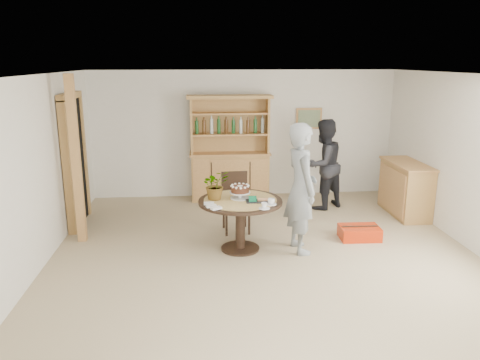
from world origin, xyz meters
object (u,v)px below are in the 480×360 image
object	(u,v)px
hutch	(230,165)
dining_table	(240,210)
red_suitcase	(359,233)
adult_person	(323,164)
teen_boy	(301,188)
dining_chair	(235,198)
sideboard	(405,188)

from	to	relation	value
hutch	dining_table	world-z (taller)	hutch
red_suitcase	adult_person	bearing A→B (deg)	98.39
teen_boy	adult_person	size ratio (longest dim) A/B	1.12
dining_chair	red_suitcase	world-z (taller)	dining_chair
dining_table	red_suitcase	world-z (taller)	dining_table
teen_boy	adult_person	bearing A→B (deg)	-31.62
hutch	red_suitcase	world-z (taller)	hutch
dining_table	teen_boy	world-z (taller)	teen_boy
hutch	red_suitcase	size ratio (longest dim) A/B	3.32
sideboard	red_suitcase	distance (m)	1.68
hutch	teen_boy	bearing A→B (deg)	-73.03
red_suitcase	dining_chair	bearing A→B (deg)	164.77
hutch	teen_boy	world-z (taller)	hutch
dining_chair	adult_person	size ratio (longest dim) A/B	0.57
sideboard	dining_chair	distance (m)	3.12
dining_table	dining_chair	distance (m)	0.83
dining_table	teen_boy	xyz separation A→B (m)	(0.85, -0.10, 0.33)
hutch	adult_person	distance (m)	1.83
dining_table	adult_person	distance (m)	2.51
teen_boy	red_suitcase	world-z (taller)	teen_boy
dining_chair	red_suitcase	size ratio (longest dim) A/B	1.54
dining_chair	teen_boy	bearing A→B (deg)	-51.36
dining_table	adult_person	size ratio (longest dim) A/B	0.72
adult_person	red_suitcase	world-z (taller)	adult_person
dining_chair	adult_person	distance (m)	2.00
adult_person	dining_table	bearing A→B (deg)	16.13
red_suitcase	sideboard	bearing A→B (deg)	44.94
sideboard	dining_table	bearing A→B (deg)	-156.08
sideboard	dining_table	world-z (taller)	sideboard
adult_person	red_suitcase	distance (m)	1.76
hutch	dining_chair	xyz separation A→B (m)	(-0.03, -1.77, -0.15)
sideboard	dining_table	xyz separation A→B (m)	(-3.07, -1.36, 0.13)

